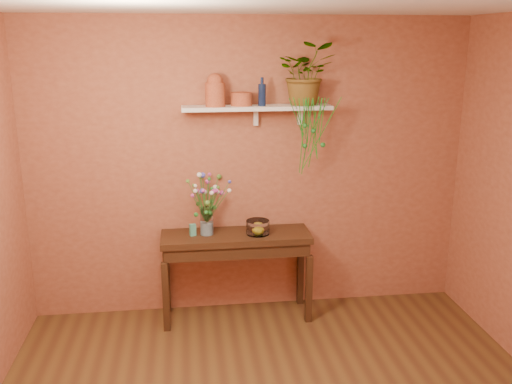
{
  "coord_description": "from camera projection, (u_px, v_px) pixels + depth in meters",
  "views": [
    {
      "loc": [
        -0.58,
        -2.94,
        2.48
      ],
      "look_at": [
        0.0,
        1.55,
        1.25
      ],
      "focal_mm": 39.15,
      "sensor_mm": 36.0,
      "label": 1
    }
  ],
  "objects": [
    {
      "name": "glass_bowl",
      "position": [
        258.0,
        228.0,
        4.98
      ],
      "size": [
        0.21,
        0.21,
        0.12
      ],
      "color": "white",
      "rests_on": "sideboard"
    },
    {
      "name": "blue_bottle",
      "position": [
        262.0,
        94.0,
        4.78
      ],
      "size": [
        0.08,
        0.08,
        0.24
      ],
      "color": "#0E1A3A",
      "rests_on": "wall_shelf"
    },
    {
      "name": "terracotta_pot",
      "position": [
        241.0,
        99.0,
        4.81
      ],
      "size": [
        0.24,
        0.24,
        0.11
      ],
      "primitive_type": "cylinder",
      "rotation": [
        0.0,
        0.0,
        -0.39
      ],
      "color": "#B65B36",
      "rests_on": "wall_shelf"
    },
    {
      "name": "sideboard",
      "position": [
        236.0,
        246.0,
        5.03
      ],
      "size": [
        1.33,
        0.43,
        0.81
      ],
      "color": "#3C2014",
      "rests_on": "ground"
    },
    {
      "name": "terracotta_jug",
      "position": [
        215.0,
        91.0,
        4.72
      ],
      "size": [
        0.17,
        0.17,
        0.28
      ],
      "color": "#B65B36",
      "rests_on": "wall_shelf"
    },
    {
      "name": "carton",
      "position": [
        193.0,
        230.0,
        4.94
      ],
      "size": [
        0.06,
        0.05,
        0.11
      ],
      "primitive_type": "cube",
      "rotation": [
        0.0,
        0.0,
        0.32
      ],
      "color": "teal",
      "rests_on": "sideboard"
    },
    {
      "name": "plant_fronds",
      "position": [
        311.0,
        131.0,
        4.78
      ],
      "size": [
        0.47,
        0.33,
        0.7
      ],
      "color": "#226C25",
      "rests_on": "wall_shelf"
    },
    {
      "name": "spider_plant",
      "position": [
        306.0,
        74.0,
        4.82
      ],
      "size": [
        0.53,
        0.47,
        0.54
      ],
      "primitive_type": "imported",
      "rotation": [
        0.0,
        0.0,
        -0.12
      ],
      "color": "#226C25",
      "rests_on": "wall_shelf"
    },
    {
      "name": "bouquet",
      "position": [
        207.0,
        193.0,
        4.9
      ],
      "size": [
        0.4,
        0.4,
        0.47
      ],
      "color": "#386B28",
      "rests_on": "glass_vase"
    },
    {
      "name": "lemon",
      "position": [
        258.0,
        230.0,
        4.97
      ],
      "size": [
        0.08,
        0.08,
        0.08
      ],
      "primitive_type": "sphere",
      "color": "yellow",
      "rests_on": "glass_bowl"
    },
    {
      "name": "glass_vase",
      "position": [
        207.0,
        223.0,
        4.95
      ],
      "size": [
        0.12,
        0.12,
        0.24
      ],
      "color": "white",
      "rests_on": "sideboard"
    },
    {
      "name": "room",
      "position": [
        291.0,
        246.0,
        3.18
      ],
      "size": [
        4.04,
        4.04,
        2.7
      ],
      "color": "brown",
      "rests_on": "ground"
    },
    {
      "name": "wall_shelf",
      "position": [
        258.0,
        108.0,
        4.84
      ],
      "size": [
        1.3,
        0.24,
        0.19
      ],
      "color": "white",
      "rests_on": "room"
    }
  ]
}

